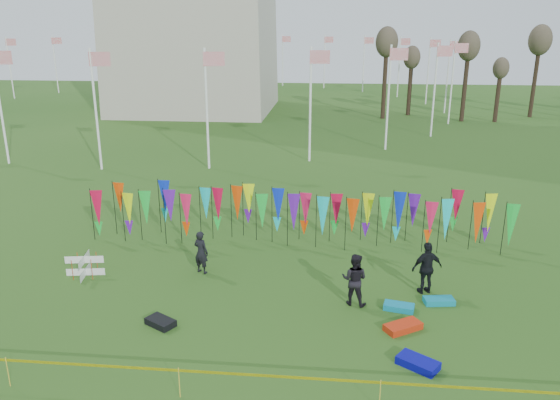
# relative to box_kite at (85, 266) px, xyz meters

# --- Properties ---
(ground) EXTENTS (160.00, 160.00, 0.00)m
(ground) POSITION_rel_box_kite_xyz_m (7.84, -3.90, -0.42)
(ground) COLOR #234D15
(ground) RESTS_ON ground
(flagpole_ring) EXTENTS (57.40, 56.16, 8.00)m
(flagpole_ring) POSITION_rel_box_kite_xyz_m (-6.16, 44.10, 3.58)
(flagpole_ring) COLOR white
(flagpole_ring) RESTS_ON ground
(banner_row) EXTENTS (18.64, 0.64, 2.40)m
(banner_row) POSITION_rel_box_kite_xyz_m (8.12, 4.22, 1.10)
(banner_row) COLOR black
(banner_row) RESTS_ON ground
(caution_tape_near) EXTENTS (26.00, 0.02, 0.90)m
(caution_tape_near) POSITION_rel_box_kite_xyz_m (7.62, -6.81, 0.36)
(caution_tape_near) COLOR #F8F505
(caution_tape_near) RESTS_ON ground
(box_kite) EXTENTS (0.76, 0.76, 0.84)m
(box_kite) POSITION_rel_box_kite_xyz_m (0.00, 0.00, 0.00)
(box_kite) COLOR red
(box_kite) RESTS_ON ground
(person_left) EXTENTS (0.77, 0.69, 1.74)m
(person_left) POSITION_rel_box_kite_xyz_m (4.46, 0.74, 0.45)
(person_left) COLOR black
(person_left) RESTS_ON ground
(person_mid) EXTENTS (1.04, 0.79, 1.89)m
(person_mid) POSITION_rel_box_kite_xyz_m (10.37, -1.25, 0.52)
(person_mid) COLOR black
(person_mid) RESTS_ON ground
(person_right) EXTENTS (1.31, 1.00, 1.97)m
(person_right) POSITION_rel_box_kite_xyz_m (13.01, -0.14, 0.57)
(person_right) COLOR black
(person_right) RESTS_ON ground
(kite_bag_turquoise) EXTENTS (1.10, 0.72, 0.20)m
(kite_bag_turquoise) POSITION_rel_box_kite_xyz_m (11.92, -1.52, -0.32)
(kite_bag_turquoise) COLOR #0B89AF
(kite_bag_turquoise) RESTS_ON ground
(kite_bag_blue) EXTENTS (1.29, 1.16, 0.24)m
(kite_bag_blue) POSITION_rel_box_kite_xyz_m (12.10, -4.83, -0.30)
(kite_bag_blue) COLOR #090A9D
(kite_bag_blue) RESTS_ON ground
(kite_bag_red) EXTENTS (1.33, 1.13, 0.22)m
(kite_bag_red) POSITION_rel_box_kite_xyz_m (11.91, -2.84, -0.31)
(kite_bag_red) COLOR red
(kite_bag_red) RESTS_ON ground
(kite_bag_black) EXTENTS (1.11, 0.98, 0.22)m
(kite_bag_black) POSITION_rel_box_kite_xyz_m (4.05, -3.33, -0.31)
(kite_bag_black) COLOR black
(kite_bag_black) RESTS_ON ground
(kite_bag_teal) EXTENTS (1.11, 0.65, 0.20)m
(kite_bag_teal) POSITION_rel_box_kite_xyz_m (13.38, -0.94, -0.32)
(kite_bag_teal) COLOR #0B89A5
(kite_bag_teal) RESTS_ON ground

